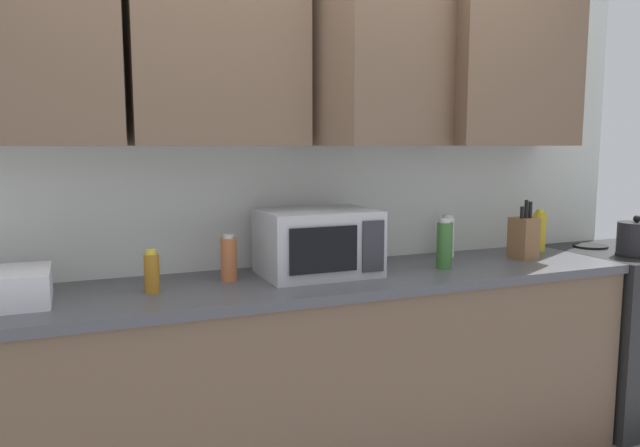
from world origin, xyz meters
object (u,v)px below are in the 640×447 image
Objects in this scene: bottle_white_jar at (447,236)px; bottle_spice_jar at (229,259)px; knife_block at (524,237)px; bottle_green_oil at (444,245)px; stove_range at (629,330)px; kettle at (636,238)px; bottle_yellow_mustard at (539,231)px; microwave at (318,242)px; bottle_amber_vinegar at (152,272)px.

bottle_spice_jar is at bearing -174.30° from bottle_white_jar.
knife_block is at bearing -2.71° from bottle_spice_jar.
stove_range is at bearing 1.59° from bottle_green_oil.
knife_block is at bearing 163.74° from kettle.
knife_block is at bearing 6.67° from bottle_green_oil.
knife_block is 0.27m from bottle_yellow_mustard.
microwave is 0.70m from bottle_amber_vinegar.
bottle_green_oil is (0.58, -0.10, -0.03)m from microwave.
kettle is at bearing -42.01° from bottle_yellow_mustard.
bottle_yellow_mustard is (1.30, 0.10, -0.04)m from microwave.
knife_block is at bearing 0.60° from bottle_amber_vinegar.
bottle_white_jar is at bearing 7.87° from bottle_amber_vinegar.
bottle_green_oil is 0.97m from bottle_spice_jar.
bottle_white_jar is at bearing 168.90° from stove_range.
bottle_yellow_mustard reaches higher than stove_range.
knife_block reaches higher than bottle_yellow_mustard.
bottle_yellow_mustard is 1.14× the size of bottle_spice_jar.
bottle_green_oil is at bearing -1.79° from bottle_amber_vinegar.
knife_block is (-0.73, 0.02, 0.55)m from stove_range.
bottle_green_oil is 0.30m from bottle_white_jar.
bottle_yellow_mustard is at bearing 137.99° from kettle.
stove_range is 4.74× the size of bottle_spice_jar.
bottle_yellow_mustard is (2.00, 0.16, 0.03)m from bottle_amber_vinegar.
kettle is at bearing -3.57° from bottle_amber_vinegar.
bottle_white_jar is at bearing 175.56° from bottle_yellow_mustard.
bottle_spice_jar is (-1.68, -0.07, -0.01)m from bottle_yellow_mustard.
microwave is 0.58m from bottle_green_oil.
knife_block is at bearing 178.11° from stove_range.
kettle is 0.40× the size of microwave.
bottle_green_oil reaches higher than bottle_amber_vinegar.
kettle is 1.65m from microwave.
kettle is 0.95m from bottle_white_jar.
knife_block reaches higher than bottle_spice_jar.
bottle_amber_vinegar is 0.86× the size of bottle_spice_jar.
stove_range is at bearing -0.13° from bottle_amber_vinegar.
microwave is 2.90× the size of bottle_amber_vinegar.
microwave is at bearing 170.19° from bottle_green_oil.
knife_block is 1.36× the size of bottle_white_jar.
stove_range is at bearing 39.47° from kettle.
microwave is 0.39m from bottle_spice_jar.
stove_range is at bearing -1.89° from knife_block.
bottle_amber_vinegar is at bearing 179.87° from stove_range.
bottle_amber_vinegar is 0.78× the size of bottle_white_jar.
stove_range is 4.70× the size of kettle.
bottle_yellow_mustard is 0.55m from bottle_white_jar.
bottle_amber_vinegar is (-2.50, 0.01, 0.53)m from stove_range.
microwave is 0.77m from bottle_white_jar.
microwave is at bearing 177.93° from stove_range.
microwave is at bearing 177.80° from knife_block.
bottle_amber_vinegar is at bearing -172.13° from bottle_white_jar.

